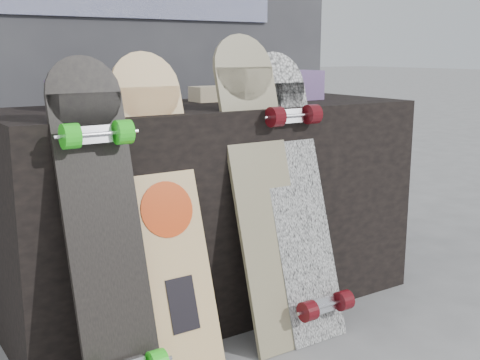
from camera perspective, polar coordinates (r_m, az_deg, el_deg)
ground at (r=2.12m, az=4.54°, el=-15.96°), size 60.00×60.00×0.00m
vendor_table at (r=2.36m, az=-2.80°, el=-2.55°), size 1.60×0.60×0.80m
booth at (r=3.05m, az=-11.40°, el=13.83°), size 2.40×0.22×2.20m
merch_box_purple at (r=2.19m, az=-15.33°, el=7.83°), size 0.18×0.12×0.10m
merch_box_small at (r=2.56m, az=5.78°, el=8.96°), size 0.14×0.14×0.12m
merch_box_flat at (r=2.46m, az=-2.11°, el=8.20°), size 0.22×0.10×0.06m
longboard_geisha at (r=1.89m, az=-7.11°, el=-2.37°), size 0.23×0.33×1.00m
longboard_celtic at (r=2.06m, az=2.03°, el=-0.09°), size 0.24×0.32×1.06m
longboard_cascadia at (r=2.13m, az=5.51°, el=-1.05°), size 0.23×0.37×1.00m
skateboard_dark at (r=1.75m, az=-12.71°, el=-4.35°), size 0.22×0.35×0.99m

